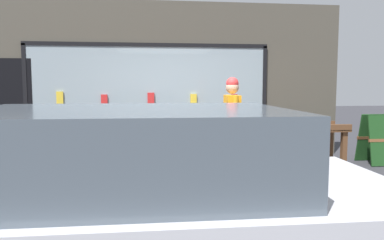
% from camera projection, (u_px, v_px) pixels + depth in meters
% --- Properties ---
extents(ground_plane, '(40.00, 40.00, 0.00)m').
position_uv_depth(ground_plane, '(181.00, 187.00, 5.80)').
color(ground_plane, '#2D2D33').
extents(shopfront_facade, '(7.49, 0.29, 3.32)m').
position_uv_depth(shopfront_facade, '(166.00, 82.00, 8.00)').
color(shopfront_facade, '#4C473D').
rests_on(shopfront_facade, ground_plane).
extents(display_table_left, '(3.01, 0.61, 0.94)m').
position_uv_depth(display_table_left, '(79.00, 132.00, 6.52)').
color(display_table_left, brown).
rests_on(display_table_left, ground_plane).
extents(display_table_right, '(3.01, 0.75, 0.86)m').
position_uv_depth(display_table_right, '(265.00, 132.00, 6.94)').
color(display_table_right, brown).
rests_on(display_table_right, ground_plane).
extents(person_browsing, '(0.24, 0.67, 1.70)m').
position_uv_depth(person_browsing, '(232.00, 119.00, 6.37)').
color(person_browsing, black).
rests_on(person_browsing, ground_plane).
extents(small_dog, '(0.28, 0.61, 0.44)m').
position_uv_depth(small_dog, '(201.00, 161.00, 6.25)').
color(small_dog, '#99724C').
rests_on(small_dog, ground_plane).
extents(sandwich_board_sign, '(0.64, 0.62, 0.98)m').
position_uv_depth(sandwich_board_sign, '(378.00, 139.00, 7.46)').
color(sandwich_board_sign, '#193F19').
rests_on(sandwich_board_sign, ground_plane).
extents(parked_car, '(4.05, 1.97, 1.41)m').
position_uv_depth(parked_car, '(131.00, 200.00, 2.73)').
color(parked_car, silver).
rests_on(parked_car, ground_plane).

